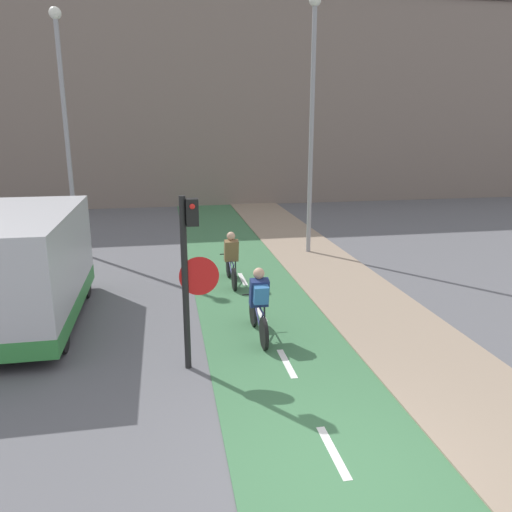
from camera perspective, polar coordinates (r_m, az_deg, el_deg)
ground_plane at (r=6.65m, az=10.33°, el=-23.82°), size 120.00×120.00×0.00m
bike_lane at (r=6.65m, az=10.32°, el=-23.73°), size 2.74×60.00×0.02m
building_row_background at (r=28.12m, az=-6.70°, el=17.41°), size 60.00×5.20×10.73m
traffic_light_pole at (r=8.33m, az=-7.58°, el=-0.95°), size 0.67×0.25×3.02m
street_lamp_far at (r=16.95m, az=-21.05°, el=15.19°), size 0.36×0.36×7.41m
street_lamp_sidewalk at (r=15.97m, az=6.44°, el=16.78°), size 0.36×0.36×7.76m
cyclist_near at (r=9.79m, az=0.34°, el=-5.60°), size 0.46×1.76×1.45m
cyclist_far at (r=13.08m, az=-2.85°, el=-0.50°), size 0.46×1.73×1.42m
van at (r=11.39m, az=-25.08°, el=-1.55°), size 2.12×4.75×2.39m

